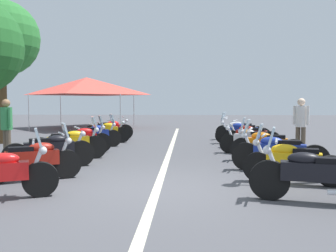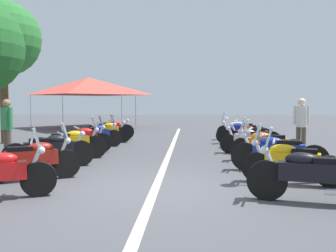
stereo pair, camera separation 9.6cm
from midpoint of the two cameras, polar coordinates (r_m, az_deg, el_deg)
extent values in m
plane|color=#4C4C51|center=(7.08, -1.57, -9.61)|extent=(80.00, 80.00, 0.00)
cube|color=beige|center=(11.56, 0.40, -4.38)|extent=(22.08, 0.16, 0.01)
cylinder|color=black|center=(6.74, -19.22, -7.85)|extent=(0.37, 0.62, 0.61)
ellipsoid|color=red|center=(6.70, -24.29, -4.74)|extent=(0.44, 0.58, 0.22)
cylinder|color=silver|center=(6.69, -19.79, -5.34)|extent=(0.18, 0.29, 0.58)
cylinder|color=silver|center=(6.65, -20.20, -2.28)|extent=(0.59, 0.28, 0.04)
sphere|color=silver|center=(6.66, -18.88, -3.62)|extent=(0.14, 0.14, 0.14)
cube|color=silver|center=(6.64, -19.52, -1.67)|extent=(0.38, 0.25, 0.32)
cylinder|color=black|center=(8.18, -15.42, -5.73)|extent=(0.42, 0.61, 0.62)
cube|color=maroon|center=(8.07, -20.26, -4.67)|extent=(0.74, 1.05, 0.30)
ellipsoid|color=maroon|center=(8.06, -19.02, -3.21)|extent=(0.48, 0.58, 0.22)
cube|color=black|center=(8.03, -21.86, -3.45)|extent=(0.46, 0.55, 0.12)
cylinder|color=silver|center=(8.13, -15.87, -3.66)|extent=(0.20, 0.29, 0.58)
cylinder|color=silver|center=(8.09, -16.20, -1.14)|extent=(0.56, 0.33, 0.04)
sphere|color=silver|center=(8.13, -15.13, -2.24)|extent=(0.14, 0.14, 0.14)
cylinder|color=silver|center=(8.27, -23.18, -6.45)|extent=(0.33, 0.52, 0.08)
cube|color=silver|center=(8.09, -15.65, -0.63)|extent=(0.37, 0.28, 0.32)
cylinder|color=black|center=(9.60, -13.21, -4.17)|extent=(0.43, 0.65, 0.66)
cylinder|color=black|center=(9.44, -22.51, -4.49)|extent=(0.43, 0.65, 0.66)
cube|color=black|center=(9.46, -17.84, -3.27)|extent=(0.79, 1.17, 0.30)
ellipsoid|color=black|center=(9.46, -16.78, -2.03)|extent=(0.47, 0.58, 0.22)
cube|color=black|center=(9.42, -19.19, -2.22)|extent=(0.45, 0.55, 0.12)
cylinder|color=silver|center=(9.55, -13.59, -2.40)|extent=(0.20, 0.29, 0.58)
cylinder|color=silver|center=(9.51, -13.86, -0.25)|extent=(0.57, 0.32, 0.04)
sphere|color=silver|center=(9.55, -12.96, -1.19)|extent=(0.14, 0.14, 0.14)
cylinder|color=silver|center=(9.64, -20.68, -4.88)|extent=(0.32, 0.52, 0.08)
cylinder|color=black|center=(10.83, -11.10, -3.23)|extent=(0.41, 0.67, 0.67)
cylinder|color=black|center=(10.65, -19.05, -3.48)|extent=(0.41, 0.67, 0.67)
cube|color=#EAB214|center=(10.69, -15.06, -2.40)|extent=(0.74, 1.15, 0.30)
ellipsoid|color=#EAB214|center=(10.70, -14.12, -1.31)|extent=(0.46, 0.58, 0.22)
cube|color=black|center=(10.65, -16.25, -1.47)|extent=(0.44, 0.55, 0.12)
cylinder|color=silver|center=(10.79, -11.43, -1.66)|extent=(0.19, 0.29, 0.58)
cylinder|color=silver|center=(10.75, -11.67, 0.25)|extent=(0.58, 0.30, 0.04)
sphere|color=silver|center=(10.79, -10.87, -0.58)|extent=(0.14, 0.14, 0.14)
cylinder|color=silver|center=(10.86, -17.50, -3.84)|extent=(0.31, 0.53, 0.08)
cube|color=silver|center=(10.76, -11.25, 0.63)|extent=(0.38, 0.26, 0.32)
cylinder|color=black|center=(12.10, -10.07, -2.57)|extent=(0.36, 0.64, 0.63)
cylinder|color=black|center=(11.98, -16.92, -2.74)|extent=(0.36, 0.64, 0.63)
cube|color=red|center=(12.00, -13.49, -1.81)|extent=(0.67, 1.12, 0.30)
ellipsoid|color=red|center=(12.00, -12.65, -0.84)|extent=(0.43, 0.58, 0.22)
cube|color=black|center=(11.97, -14.55, -0.97)|extent=(0.42, 0.54, 0.12)
cylinder|color=silver|center=(12.07, -10.36, -1.16)|extent=(0.17, 0.29, 0.58)
cylinder|color=silver|center=(12.04, -10.57, 0.54)|extent=(0.59, 0.27, 0.04)
sphere|color=silver|center=(12.07, -9.86, -0.21)|extent=(0.14, 0.14, 0.14)
cylinder|color=silver|center=(12.18, -15.57, -3.06)|extent=(0.28, 0.54, 0.08)
cube|color=silver|center=(12.04, -10.20, 0.88)|extent=(0.38, 0.25, 0.32)
cylinder|color=black|center=(13.56, -8.34, -1.89)|extent=(0.41, 0.62, 0.63)
cylinder|color=black|center=(13.26, -14.40, -2.10)|extent=(0.41, 0.62, 0.63)
cube|color=navy|center=(13.37, -11.35, -1.23)|extent=(0.75, 1.11, 0.30)
ellipsoid|color=navy|center=(13.40, -10.61, -0.36)|extent=(0.47, 0.58, 0.22)
cube|color=black|center=(13.31, -12.28, -0.49)|extent=(0.45, 0.55, 0.12)
cylinder|color=silver|center=(13.52, -8.60, -0.64)|extent=(0.19, 0.29, 0.58)
cylinder|color=silver|center=(13.49, -8.78, 0.88)|extent=(0.57, 0.32, 0.04)
sphere|color=silver|center=(13.53, -8.16, 0.22)|extent=(0.14, 0.14, 0.14)
cylinder|color=silver|center=(13.49, -13.30, -2.39)|extent=(0.32, 0.53, 0.08)
cube|color=silver|center=(13.50, -8.45, 1.19)|extent=(0.38, 0.27, 0.32)
cylinder|color=black|center=(14.81, -6.92, -1.37)|extent=(0.33, 0.66, 0.65)
cylinder|color=black|center=(14.70, -12.34, -1.47)|extent=(0.33, 0.66, 0.65)
cube|color=#EAB214|center=(14.72, -9.62, -0.72)|extent=(0.59, 1.10, 0.30)
ellipsoid|color=#EAB214|center=(14.72, -8.94, 0.06)|extent=(0.40, 0.57, 0.22)
cube|color=black|center=(14.70, -10.49, -0.04)|extent=(0.39, 0.54, 0.12)
cylinder|color=silver|center=(14.78, -7.16, -0.22)|extent=(0.15, 0.30, 0.58)
cylinder|color=silver|center=(14.75, -7.32, 1.17)|extent=(0.60, 0.22, 0.04)
sphere|color=silver|center=(14.78, -6.74, 0.56)|extent=(0.14, 0.14, 0.14)
cylinder|color=silver|center=(14.90, -11.28, -1.76)|extent=(0.24, 0.55, 0.08)
cylinder|color=black|center=(16.15, -6.35, -0.91)|extent=(0.34, 0.67, 0.66)
cylinder|color=black|center=(16.01, -11.49, -1.01)|extent=(0.34, 0.67, 0.66)
cube|color=red|center=(16.05, -8.92, -0.32)|extent=(0.61, 1.13, 0.30)
ellipsoid|color=red|center=(16.06, -8.28, 0.40)|extent=(0.41, 0.58, 0.22)
cube|color=black|center=(16.02, -9.70, 0.31)|extent=(0.40, 0.54, 0.12)
cylinder|color=silver|center=(16.12, -6.57, 0.15)|extent=(0.16, 0.30, 0.58)
cylinder|color=silver|center=(16.10, -6.72, 1.42)|extent=(0.60, 0.23, 0.04)
sphere|color=silver|center=(16.13, -6.19, 0.86)|extent=(0.14, 0.14, 0.14)
cylinder|color=silver|center=(16.21, -10.50, -1.29)|extent=(0.25, 0.55, 0.08)
cylinder|color=black|center=(6.39, 15.66, -8.15)|extent=(0.30, 0.68, 0.67)
cube|color=black|center=(6.37, 22.20, -6.67)|extent=(0.54, 1.13, 0.30)
ellipsoid|color=black|center=(6.33, 20.62, -4.87)|extent=(0.38, 0.57, 0.22)
cube|color=black|center=(6.37, 24.22, -5.09)|extent=(0.37, 0.53, 0.12)
cylinder|color=silver|center=(6.33, 16.26, -5.51)|extent=(0.14, 0.30, 0.58)
cylinder|color=silver|center=(6.28, 16.68, -2.27)|extent=(0.61, 0.19, 0.04)
sphere|color=silver|center=(6.31, 15.29, -3.69)|extent=(0.14, 0.14, 0.14)
cube|color=silver|center=(6.28, 15.96, -1.62)|extent=(0.38, 0.21, 0.32)
cylinder|color=black|center=(7.75, 14.08, -6.24)|extent=(0.31, 0.63, 0.61)
cylinder|color=black|center=(7.73, 24.34, -6.49)|extent=(0.31, 0.63, 0.61)
cube|color=#EAB214|center=(7.68, 19.23, -5.07)|extent=(0.57, 1.08, 0.30)
ellipsoid|color=#EAB214|center=(7.66, 17.92, -3.55)|extent=(0.40, 0.57, 0.22)
cube|color=black|center=(7.66, 20.91, -3.77)|extent=(0.39, 0.54, 0.12)
cylinder|color=silver|center=(7.70, 14.56, -4.05)|extent=(0.15, 0.30, 0.58)
cylinder|color=silver|center=(7.66, 14.91, -1.39)|extent=(0.60, 0.22, 0.04)
sphere|color=silver|center=(7.69, 13.77, -2.55)|extent=(0.14, 0.14, 0.14)
cylinder|color=silver|center=(7.55, 22.32, -7.38)|extent=(0.24, 0.55, 0.08)
cube|color=silver|center=(7.66, 14.32, -0.86)|extent=(0.38, 0.22, 0.32)
cylinder|color=black|center=(8.99, 12.30, -4.65)|extent=(0.33, 0.68, 0.67)
cylinder|color=black|center=(8.91, 22.22, -4.92)|extent=(0.33, 0.68, 0.67)
cube|color=navy|center=(8.89, 17.26, -3.66)|extent=(0.61, 1.20, 0.30)
ellipsoid|color=navy|center=(8.88, 16.12, -2.35)|extent=(0.40, 0.57, 0.22)
cube|color=black|center=(8.86, 18.70, -2.54)|extent=(0.39, 0.54, 0.12)
cylinder|color=silver|center=(8.94, 12.71, -2.76)|extent=(0.15, 0.30, 0.58)
cylinder|color=silver|center=(8.90, 13.00, -0.47)|extent=(0.60, 0.22, 0.04)
sphere|color=silver|center=(8.94, 12.03, -1.47)|extent=(0.14, 0.14, 0.14)
cylinder|color=silver|center=(8.74, 20.21, -5.71)|extent=(0.24, 0.55, 0.08)
cube|color=silver|center=(8.91, 12.49, -0.01)|extent=(0.38, 0.22, 0.32)
cylinder|color=black|center=(10.42, 11.76, -3.58)|extent=(0.28, 0.66, 0.64)
cylinder|color=black|center=(10.39, 19.35, -3.73)|extent=(0.28, 0.66, 0.64)
cube|color=orange|center=(10.36, 15.57, -2.68)|extent=(0.51, 1.08, 0.30)
ellipsoid|color=orange|center=(10.35, 14.59, -1.56)|extent=(0.37, 0.57, 0.22)
cube|color=black|center=(10.34, 16.81, -1.71)|extent=(0.36, 0.53, 0.12)
cylinder|color=silver|center=(10.38, 12.12, -1.95)|extent=(0.13, 0.30, 0.58)
cylinder|color=silver|center=(10.35, 12.36, 0.03)|extent=(0.61, 0.18, 0.04)
sphere|color=silver|center=(10.37, 11.53, -0.83)|extent=(0.14, 0.14, 0.14)
cylinder|color=silver|center=(10.22, 17.84, -4.37)|extent=(0.20, 0.55, 0.08)
cube|color=silver|center=(10.35, 11.93, 0.43)|extent=(0.38, 0.20, 0.32)
cylinder|color=black|center=(11.88, 9.82, -2.75)|extent=(0.36, 0.61, 0.60)
cylinder|color=black|center=(11.57, 16.88, -3.04)|extent=(0.36, 0.61, 0.60)
cube|color=silver|center=(11.68, 13.32, -2.02)|extent=(0.69, 1.14, 0.30)
ellipsoid|color=silver|center=(11.71, 12.47, -1.02)|extent=(0.44, 0.58, 0.22)
cube|color=black|center=(11.62, 14.39, -1.18)|extent=(0.42, 0.54, 0.12)
cylinder|color=silver|center=(11.84, 10.12, -1.32)|extent=(0.18, 0.29, 0.58)
cylinder|color=silver|center=(11.80, 10.32, 0.41)|extent=(0.59, 0.27, 0.04)
sphere|color=silver|center=(11.85, 9.62, -0.34)|extent=(0.14, 0.14, 0.14)
cylinder|color=silver|center=(11.45, 15.27, -3.53)|extent=(0.28, 0.54, 0.08)
cylinder|color=black|center=(13.30, 10.28, -2.00)|extent=(0.36, 0.64, 0.64)
cylinder|color=black|center=(13.03, 16.20, -2.21)|extent=(0.36, 0.64, 0.64)
cube|color=maroon|center=(13.13, 13.22, -1.33)|extent=(0.64, 1.08, 0.30)
ellipsoid|color=maroon|center=(13.15, 12.47, -0.43)|extent=(0.43, 0.58, 0.22)
cube|color=black|center=(13.08, 14.18, -0.57)|extent=(0.42, 0.54, 0.12)
cylinder|color=silver|center=(13.26, 10.55, -0.72)|extent=(0.17, 0.30, 0.58)
cylinder|color=silver|center=(13.23, 10.74, 0.83)|extent=(0.59, 0.26, 0.04)
sphere|color=silver|center=(13.28, 10.10, 0.15)|extent=(0.14, 0.14, 0.14)
cylinder|color=silver|center=(12.91, 14.86, -2.67)|extent=(0.27, 0.54, 0.08)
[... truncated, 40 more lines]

